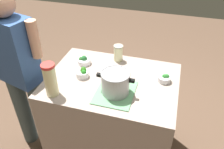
# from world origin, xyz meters

# --- Properties ---
(ground_plane) EXTENTS (8.00, 8.00, 0.00)m
(ground_plane) POSITION_xyz_m (0.00, 0.00, 0.00)
(ground_plane) COLOR brown
(counter_slab) EXTENTS (1.05, 0.78, 0.91)m
(counter_slab) POSITION_xyz_m (0.00, 0.00, 0.45)
(counter_slab) COLOR #A39185
(counter_slab) RESTS_ON ground_plane
(dish_cloth) EXTENTS (0.28, 0.34, 0.01)m
(dish_cloth) POSITION_xyz_m (-0.07, 0.15, 0.91)
(dish_cloth) COLOR #6AAA76
(dish_cloth) RESTS_ON counter_slab
(cooking_pot) EXTENTS (0.28, 0.21, 0.17)m
(cooking_pot) POSITION_xyz_m (-0.07, 0.15, 1.00)
(cooking_pot) COLOR #B7B7BC
(cooking_pot) RESTS_ON dish_cloth
(lemonade_pitcher) EXTENTS (0.10, 0.10, 0.26)m
(lemonade_pitcher) POSITION_xyz_m (0.37, 0.29, 1.04)
(lemonade_pitcher) COLOR beige
(lemonade_pitcher) RESTS_ON counter_slab
(mason_jar) EXTENTS (0.09, 0.09, 0.15)m
(mason_jar) POSITION_xyz_m (0.03, -0.30, 0.98)
(mason_jar) COLOR beige
(mason_jar) RESTS_ON counter_slab
(broccoli_bowl_front) EXTENTS (0.10, 0.10, 0.07)m
(broccoli_bowl_front) POSITION_xyz_m (-0.41, -0.10, 0.93)
(broccoli_bowl_front) COLOR silver
(broccoli_bowl_front) RESTS_ON counter_slab
(broccoli_bowl_center) EXTENTS (0.10, 0.10, 0.08)m
(broccoli_bowl_center) POSITION_xyz_m (0.24, 0.03, 0.94)
(broccoli_bowl_center) COLOR silver
(broccoli_bowl_center) RESTS_ON counter_slab
(broccoli_bowl_back) EXTENTS (0.12, 0.12, 0.08)m
(broccoli_bowl_back) POSITION_xyz_m (0.31, -0.16, 0.94)
(broccoli_bowl_back) COLOR silver
(broccoli_bowl_back) RESTS_ON counter_slab
(person_cook) EXTENTS (0.50, 0.28, 1.59)m
(person_cook) POSITION_xyz_m (0.78, 0.11, 0.88)
(person_cook) COLOR #46565A
(person_cook) RESTS_ON ground_plane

